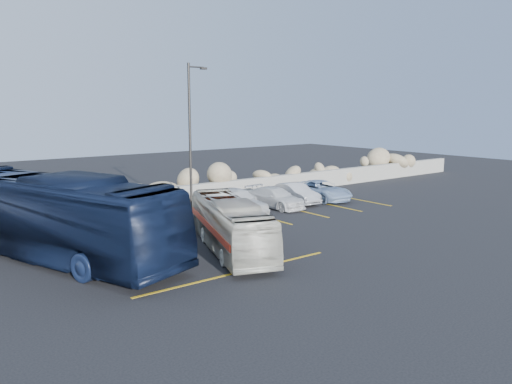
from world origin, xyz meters
TOP-DOWN VIEW (x-y plane):
  - ground at (0.00, 0.00)m, footprint 90.00×90.00m
  - seawall at (0.00, 12.00)m, footprint 60.00×0.40m
  - riprap_pile at (0.00, 13.20)m, footprint 54.00×2.80m
  - parking_lines at (4.64, 5.57)m, footprint 18.16×9.36m
  - lamppost at (2.56, 9.50)m, footprint 1.14×0.18m
  - vintage_bus at (0.38, 2.69)m, footprint 4.19×7.67m
  - tour_coach at (-5.55, 5.82)m, footprint 6.54×12.00m
  - car_a at (4.60, 8.25)m, footprint 1.73×4.26m
  - car_b at (9.25, 8.67)m, footprint 1.57×3.72m
  - car_c at (7.41, 8.35)m, footprint 1.91×4.08m
  - car_d at (11.27, 8.50)m, footprint 2.20×4.40m

SIDE VIEW (x-z plane):
  - ground at x=0.00m, z-range 0.00..0.00m
  - parking_lines at x=4.64m, z-range 0.00..0.01m
  - car_c at x=7.41m, z-range 0.00..1.15m
  - car_b at x=9.25m, z-range 0.00..1.19m
  - car_d at x=11.27m, z-range 0.00..1.20m
  - seawall at x=0.00m, z-range 0.00..1.20m
  - car_a at x=4.60m, z-range 0.00..1.45m
  - vintage_bus at x=0.38m, z-range 0.00..2.10m
  - riprap_pile at x=0.00m, z-range 0.00..2.60m
  - tour_coach at x=-5.55m, z-range 0.00..3.28m
  - lamppost at x=2.56m, z-range 0.30..8.30m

